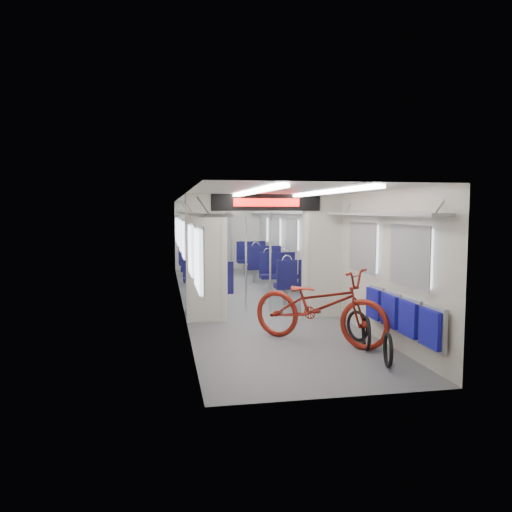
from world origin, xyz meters
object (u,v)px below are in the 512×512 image
at_px(seat_bay_far_right, 257,259).
at_px(seat_bay_near_left, 206,278).
at_px(seat_bay_near_right, 287,275).
at_px(bike_hoop_c, 358,328).
at_px(stanchion_near_left, 246,254).
at_px(stanchion_far_left, 222,244).
at_px(stanchion_near_right, 270,254).
at_px(bike_hoop_a, 388,352).
at_px(seat_bay_far_left, 195,262).
at_px(stanchion_far_right, 246,243).
at_px(flip_bench, 401,314).
at_px(bike_hoop_b, 366,335).
at_px(bicycle, 319,305).

bearing_deg(seat_bay_far_right, seat_bay_near_left, -115.54).
relative_size(seat_bay_near_right, seat_bay_far_right, 0.91).
bearing_deg(seat_bay_near_right, bike_hoop_c, -88.02).
bearing_deg(stanchion_near_left, stanchion_far_left, 91.59).
height_order(seat_bay_near_left, seat_bay_far_right, seat_bay_far_right).
relative_size(seat_bay_near_left, seat_bay_near_right, 1.04).
height_order(seat_bay_far_right, stanchion_near_right, stanchion_near_right).
height_order(bike_hoop_a, seat_bay_far_left, seat_bay_far_left).
distance_m(stanchion_near_left, stanchion_far_right, 3.29).
xyz_separation_m(bike_hoop_c, stanchion_near_left, (-1.32, 2.49, 0.94)).
bearing_deg(seat_bay_far_left, flip_bench, -74.37).
xyz_separation_m(bike_hoop_b, stanchion_far_right, (-0.72, 6.23, 0.92)).
height_order(seat_bay_near_left, stanchion_near_left, stanchion_near_left).
relative_size(bike_hoop_c, seat_bay_near_left, 0.23).
distance_m(bike_hoop_c, stanchion_near_right, 2.80).
bearing_deg(stanchion_far_left, seat_bay_near_right, -54.02).
xyz_separation_m(flip_bench, seat_bay_far_left, (-2.29, 8.18, -0.05)).
xyz_separation_m(bicycle, stanchion_near_right, (-0.22, 2.48, 0.58)).
bearing_deg(bike_hoop_c, stanchion_near_right, 108.31).
distance_m(stanchion_near_left, stanchion_near_right, 0.49).
bearing_deg(seat_bay_far_left, stanchion_near_left, -82.00).
relative_size(seat_bay_far_left, stanchion_far_right, 0.87).
relative_size(seat_bay_near_right, stanchion_far_right, 0.88).
distance_m(seat_bay_near_right, seat_bay_far_right, 3.64).
bearing_deg(bike_hoop_c, bike_hoop_b, -97.92).
height_order(flip_bench, seat_bay_near_right, seat_bay_near_right).
bearing_deg(stanchion_near_right, seat_bay_near_right, 64.14).
bearing_deg(stanchion_far_left, bike_hoop_b, -77.76).
distance_m(stanchion_near_right, stanchion_far_left, 3.24).
height_order(seat_bay_far_left, stanchion_near_left, stanchion_near_left).
bearing_deg(bike_hoop_a, seat_bay_far_right, 90.16).
bearing_deg(bike_hoop_b, stanchion_far_left, 102.24).
bearing_deg(seat_bay_near_left, bike_hoop_c, -61.31).
bearing_deg(stanchion_near_left, seat_bay_near_left, 120.12).
bearing_deg(bike_hoop_a, seat_bay_far_left, 102.37).
distance_m(bike_hoop_b, bike_hoop_c, 0.50).
bearing_deg(flip_bench, bike_hoop_c, 108.80).
height_order(bike_hoop_c, stanchion_near_right, stanchion_near_right).
relative_size(seat_bay_near_left, stanchion_near_right, 0.91).
xyz_separation_m(seat_bay_far_left, stanchion_far_left, (0.59, -1.65, 0.62)).
bearing_deg(bicycle, flip_bench, -91.65).
bearing_deg(bicycle, seat_bay_near_right, 35.42).
height_order(seat_bay_near_right, seat_bay_far_right, seat_bay_far_right).
distance_m(seat_bay_far_right, stanchion_near_left, 5.26).
xyz_separation_m(bike_hoop_c, stanchion_near_right, (-0.83, 2.51, 0.94)).
distance_m(bike_hoop_a, seat_bay_near_right, 5.24).
relative_size(stanchion_near_left, stanchion_far_left, 1.00).
relative_size(bike_hoop_a, seat_bay_far_left, 0.23).
distance_m(seat_bay_near_left, stanchion_near_left, 1.49).
bearing_deg(bicycle, stanchion_far_left, 50.39).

